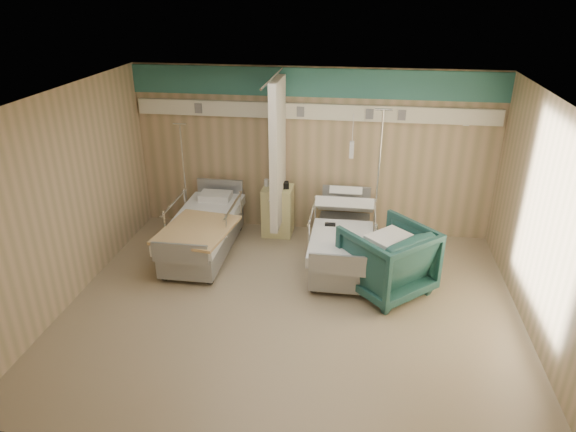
{
  "coord_description": "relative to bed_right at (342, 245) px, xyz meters",
  "views": [
    {
      "loc": [
        0.8,
        -5.73,
        3.99
      ],
      "look_at": [
        -0.14,
        0.6,
        1.07
      ],
      "focal_mm": 32.0,
      "sensor_mm": 36.0,
      "label": 1
    }
  ],
  "objects": [
    {
      "name": "room_walls",
      "position": [
        -0.63,
        -1.05,
        1.55
      ],
      "size": [
        6.04,
        5.04,
        2.82
      ],
      "color": "tan",
      "rests_on": "ground"
    },
    {
      "name": "iv_stand_right",
      "position": [
        0.5,
        0.84,
        0.15
      ],
      "size": [
        0.4,
        0.4,
        2.25
      ],
      "rotation": [
        0.0,
        0.0,
        -0.39
      ],
      "color": "silver",
      "rests_on": "ground"
    },
    {
      "name": "bed_right",
      "position": [
        0.0,
        0.0,
        0.0
      ],
      "size": [
        1.0,
        2.16,
        0.63
      ],
      "primitive_type": null,
      "color": "white",
      "rests_on": "ground"
    },
    {
      "name": "tan_blanket",
      "position": [
        -2.14,
        -0.46,
        0.34
      ],
      "size": [
        1.12,
        1.33,
        0.04
      ],
      "primitive_type": "cube",
      "rotation": [
        0.0,
        0.0,
        -0.13
      ],
      "color": "tan",
      "rests_on": "bed_left"
    },
    {
      "name": "waffle_blanket",
      "position": [
        0.68,
        -0.7,
        0.7
      ],
      "size": [
        0.76,
        0.76,
        0.06
      ],
      "primitive_type": "cube",
      "rotation": [
        0.0,
        0.0,
        3.94
      ],
      "color": "silver",
      "rests_on": "visitor_armchair"
    },
    {
      "name": "bedside_cabinet",
      "position": [
        -1.15,
        0.9,
        0.11
      ],
      "size": [
        0.5,
        0.48,
        0.85
      ],
      "primitive_type": "cube",
      "color": "#DBD389",
      "rests_on": "ground"
    },
    {
      "name": "white_cup",
      "position": [
        -1.35,
        0.94,
        0.59
      ],
      "size": [
        0.09,
        0.09,
        0.12
      ],
      "primitive_type": "cylinder",
      "rotation": [
        0.0,
        0.0,
        -0.11
      ],
      "color": "white",
      "rests_on": "bedside_cabinet"
    },
    {
      "name": "iv_stand_left",
      "position": [
        -2.76,
        0.87,
        0.07
      ],
      "size": [
        0.34,
        0.34,
        1.89
      ],
      "rotation": [
        0.0,
        0.0,
        -0.35
      ],
      "color": "silver",
      "rests_on": "ground"
    },
    {
      "name": "call_remote",
      "position": [
        -0.19,
        0.01,
        0.33
      ],
      "size": [
        0.16,
        0.08,
        0.04
      ],
      "primitive_type": "cube",
      "rotation": [
        0.0,
        0.0,
        0.05
      ],
      "color": "black",
      "rests_on": "bed_right"
    },
    {
      "name": "ground",
      "position": [
        -0.6,
        -1.3,
        -0.32
      ],
      "size": [
        6.0,
        5.0,
        0.0
      ],
      "primitive_type": "cube",
      "color": "gray",
      "rests_on": "ground"
    },
    {
      "name": "toiletry_bag",
      "position": [
        -1.06,
        0.88,
        0.59
      ],
      "size": [
        0.22,
        0.17,
        0.11
      ],
      "primitive_type": "cube",
      "rotation": [
        0.0,
        0.0,
        0.22
      ],
      "color": "black",
      "rests_on": "bedside_cabinet"
    },
    {
      "name": "visitor_armchair",
      "position": [
        0.65,
        -0.67,
        0.17
      ],
      "size": [
        1.5,
        1.5,
        0.98
      ],
      "primitive_type": "imported",
      "rotation": [
        0.0,
        0.0,
        3.89
      ],
      "color": "#1B4541",
      "rests_on": "ground"
    },
    {
      "name": "bed_left",
      "position": [
        -2.2,
        0.0,
        0.0
      ],
      "size": [
        1.0,
        2.16,
        0.63
      ],
      "primitive_type": null,
      "color": "white",
      "rests_on": "ground"
    }
  ]
}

